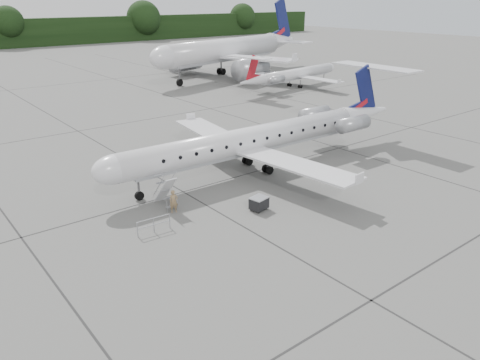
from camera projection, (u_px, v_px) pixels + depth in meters
ground at (309, 201)px, 34.33m from camera, size 320.00×320.00×0.00m
main_regional_jet at (248, 128)px, 38.69m from camera, size 30.41×22.18×7.69m
airstair at (165, 191)px, 32.94m from camera, size 0.89×2.12×2.41m
passenger at (174, 202)px, 32.19m from camera, size 0.68×0.55×1.63m
safety_railing at (154, 225)px, 29.53m from camera, size 2.20×0.24×1.00m
baggage_cart at (259, 203)px, 32.67m from camera, size 1.33×1.15×1.01m
bg_narrowbody at (225, 39)px, 84.56m from camera, size 43.88×36.19×13.72m
bg_regional_right at (299, 68)px, 76.66m from camera, size 25.08×19.72×6.00m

